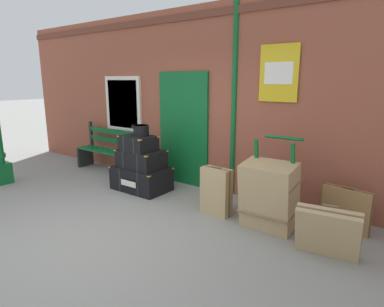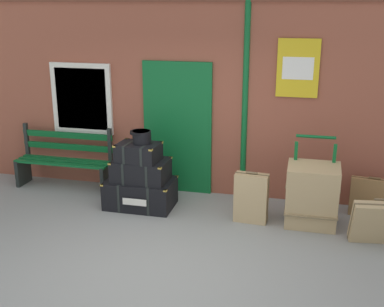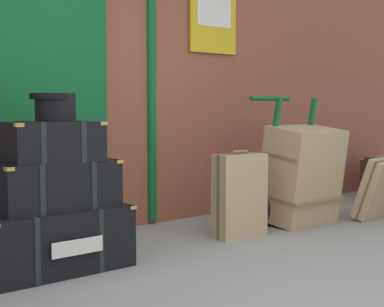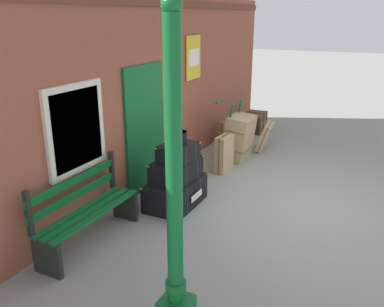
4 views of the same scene
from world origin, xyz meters
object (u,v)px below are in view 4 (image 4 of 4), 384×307
(porters_trolley, at_px, (231,145))
(suitcase_tan, at_px, (224,154))
(steamer_trunk_base, at_px, (175,192))
(steamer_trunk_top, at_px, (178,153))
(lamp_post, at_px, (175,227))
(platform_bench, at_px, (86,212))
(steamer_trunk_middle, at_px, (176,170))
(corner_trunk, at_px, (254,122))
(suitcase_charcoal, at_px, (229,132))
(round_hatbox, at_px, (178,137))
(large_brown_trunk, at_px, (239,137))
(suitcase_slate, at_px, (265,136))

(porters_trolley, relative_size, suitcase_tan, 1.62)
(steamer_trunk_base, height_order, steamer_trunk_top, steamer_trunk_top)
(steamer_trunk_top, height_order, porters_trolley, porters_trolley)
(porters_trolley, xyz_separation_m, suitcase_tan, (-0.82, -0.18, 0.08))
(lamp_post, distance_m, steamer_trunk_base, 2.91)
(platform_bench, bearing_deg, steamer_trunk_top, -19.97)
(steamer_trunk_middle, distance_m, corner_trunk, 4.67)
(platform_bench, xyz_separation_m, suitcase_charcoal, (4.84, -0.07, -0.16))
(platform_bench, distance_m, steamer_trunk_top, 1.65)
(round_hatbox, bearing_deg, platform_bench, 161.46)
(suitcase_tan, relative_size, corner_trunk, 1.07)
(steamer_trunk_base, relative_size, large_brown_trunk, 1.09)
(porters_trolley, relative_size, suitcase_slate, 1.69)
(porters_trolley, height_order, large_brown_trunk, porters_trolley)
(steamer_trunk_base, distance_m, large_brown_trunk, 2.51)
(lamp_post, bearing_deg, steamer_trunk_middle, 28.22)
(suitcase_slate, xyz_separation_m, suitcase_charcoal, (0.02, 0.87, -0.02))
(steamer_trunk_base, bearing_deg, round_hatbox, -24.23)
(steamer_trunk_top, distance_m, large_brown_trunk, 2.52)
(round_hatbox, relative_size, large_brown_trunk, 0.33)
(suitcase_slate, xyz_separation_m, corner_trunk, (1.34, 0.68, -0.06))
(steamer_trunk_middle, height_order, steamer_trunk_top, steamer_trunk_top)
(lamp_post, height_order, steamer_trunk_base, lamp_post)
(porters_trolley, relative_size, corner_trunk, 1.73)
(steamer_trunk_middle, bearing_deg, lamp_post, -151.78)
(round_hatbox, distance_m, corner_trunk, 4.71)
(porters_trolley, bearing_deg, large_brown_trunk, -90.00)
(suitcase_charcoal, bearing_deg, lamp_post, -163.19)
(porters_trolley, height_order, corner_trunk, porters_trolley)
(round_hatbox, distance_m, suitcase_slate, 3.40)
(suitcase_tan, bearing_deg, platform_bench, 168.79)
(steamer_trunk_middle, height_order, suitcase_tan, steamer_trunk_middle)
(platform_bench, height_order, suitcase_tan, platform_bench)
(porters_trolley, xyz_separation_m, suitcase_charcoal, (0.85, 0.38, 0.01))
(round_hatbox, relative_size, corner_trunk, 0.44)
(platform_bench, bearing_deg, corner_trunk, -2.37)
(round_hatbox, bearing_deg, steamer_trunk_middle, 152.21)
(steamer_trunk_base, relative_size, porters_trolley, 0.84)
(steamer_trunk_base, height_order, suitcase_slate, suitcase_slate)
(platform_bench, xyz_separation_m, porters_trolley, (3.99, -0.45, -0.17))
(steamer_trunk_top, bearing_deg, steamer_trunk_middle, 72.02)
(porters_trolley, xyz_separation_m, suitcase_slate, (0.83, -0.49, 0.03))
(porters_trolley, bearing_deg, steamer_trunk_middle, -178.84)
(suitcase_slate, height_order, corner_trunk, suitcase_slate)
(platform_bench, height_order, round_hatbox, round_hatbox)
(steamer_trunk_base, bearing_deg, suitcase_charcoal, 7.19)
(porters_trolley, bearing_deg, lamp_post, -164.52)
(suitcase_slate, distance_m, suitcase_charcoal, 0.87)
(steamer_trunk_top, bearing_deg, platform_bench, 160.03)
(lamp_post, distance_m, platform_bench, 2.15)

